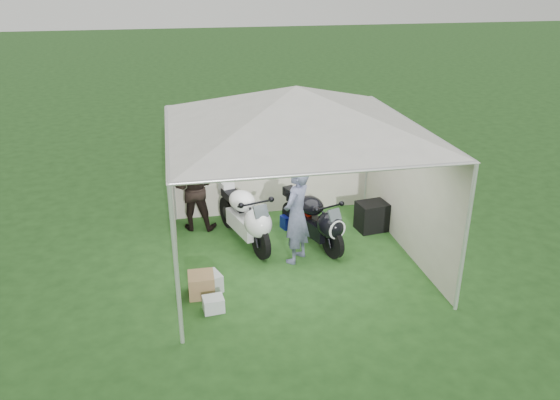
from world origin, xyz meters
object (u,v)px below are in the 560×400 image
Objects in this scene: motorcycle_white at (246,216)px; equipment_box at (372,216)px; crate_0 at (207,283)px; person_dark_jacket at (194,188)px; paddock_stand at (290,221)px; motorcycle_black at (315,219)px; canopy_tent at (296,112)px; person_blue_jacket at (297,215)px; crate_1 at (201,285)px; crate_2 at (213,304)px.

motorcycle_white is 3.57× the size of equipment_box.
equipment_box reaches higher than crate_0.
equipment_box is at bearing -178.76° from person_dark_jacket.
person_dark_jacket is (-1.80, 0.35, 0.71)m from paddock_stand.
motorcycle_black reaches higher than crate_0.
motorcycle_black is (0.47, 0.36, -2.06)m from canopy_tent.
motorcycle_white reaches higher than paddock_stand.
canopy_tent is 3.31× the size of person_blue_jacket.
equipment_box is at bearing 26.22° from crate_1.
person_dark_jacket is at bearing 91.84° from crate_2.
crate_1 is at bearing 102.85° from person_dark_jacket.
person_dark_jacket reaches higher than equipment_box.
canopy_tent is at bearing 41.97° from crate_2.
motorcycle_white is 1.74m from crate_0.
crate_1 is at bearing -153.78° from equipment_box.
paddock_stand is 1.58m from equipment_box.
motorcycle_white reaches higher than crate_2.
crate_0 is at bearing -135.96° from motorcycle_white.
motorcycle_black is at bearing 41.01° from crate_2.
paddock_stand is at bearing -176.93° from person_dark_jacket.
canopy_tent reaches higher than motorcycle_black.
crate_1 is at bearing -151.60° from canopy_tent.
crate_2 is at bearing -127.49° from motorcycle_white.
canopy_tent is 16.60× the size of paddock_stand.
equipment_box is (2.44, 0.11, -0.28)m from motorcycle_white.
crate_0 is (0.04, -2.33, -0.69)m from person_dark_jacket.
crate_0 is at bearing -169.54° from motorcycle_black.
person_dark_jacket is 2.43m from crate_0.
motorcycle_black is 5.95× the size of crate_2.
paddock_stand is (0.92, 0.51, -0.43)m from motorcycle_white.
person_blue_jacket is 2.11m from crate_2.
canopy_tent is 10.18× the size of equipment_box.
equipment_box is at bearing 24.00° from canopy_tent.
crate_2 is (-1.52, -1.37, -2.46)m from canopy_tent.
motorcycle_black is at bearing 30.61° from crate_1.
equipment_box is 1.41× the size of crate_1.
crate_2 is at bearing -84.08° from crate_0.
motorcycle_white is 6.58× the size of crate_2.
canopy_tent is 3.06m from crate_1.
crate_1 is (-3.36, -1.66, -0.10)m from equipment_box.
crate_1 is at bearing -23.82° from person_blue_jacket.
motorcycle_black is 2.39m from crate_0.
crate_2 is at bearing -123.96° from paddock_stand.
canopy_tent reaches higher than crate_0.
motorcycle_white is at bearing 68.87° from crate_2.
equipment_box is (1.70, 0.76, -2.30)m from canopy_tent.
person_blue_jacket is 5.66× the size of crate_2.
person_blue_jacket is 1.97m from crate_1.
paddock_stand reaches higher than crate_2.
crate_0 reaches higher than paddock_stand.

